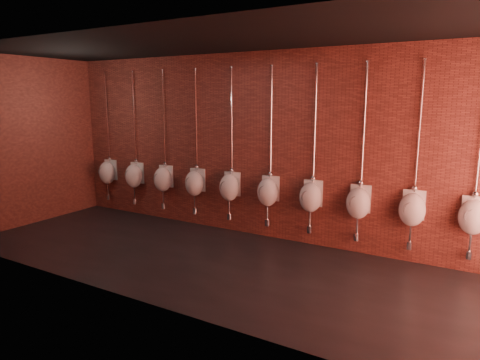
% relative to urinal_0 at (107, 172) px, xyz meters
% --- Properties ---
extents(ground, '(8.50, 8.50, 0.00)m').
position_rel_urinal_0_xyz_m(ground, '(3.69, -1.37, -0.86)').
color(ground, black).
rests_on(ground, ground).
extents(room_shell, '(8.54, 3.04, 3.22)m').
position_rel_urinal_0_xyz_m(room_shell, '(3.69, -1.37, 1.15)').
color(room_shell, black).
rests_on(room_shell, ground).
extents(urinal_0, '(0.41, 0.37, 2.72)m').
position_rel_urinal_0_xyz_m(urinal_0, '(0.00, 0.00, 0.00)').
color(urinal_0, white).
rests_on(urinal_0, ground).
extents(urinal_1, '(0.41, 0.37, 2.72)m').
position_rel_urinal_0_xyz_m(urinal_1, '(0.78, 0.00, 0.00)').
color(urinal_1, white).
rests_on(urinal_1, ground).
extents(urinal_2, '(0.41, 0.37, 2.72)m').
position_rel_urinal_0_xyz_m(urinal_2, '(1.55, 0.00, 0.00)').
color(urinal_2, white).
rests_on(urinal_2, ground).
extents(urinal_3, '(0.41, 0.37, 2.72)m').
position_rel_urinal_0_xyz_m(urinal_3, '(2.33, 0.00, 0.00)').
color(urinal_3, white).
rests_on(urinal_3, ground).
extents(urinal_4, '(0.41, 0.37, 2.72)m').
position_rel_urinal_0_xyz_m(urinal_4, '(3.10, 0.00, 0.00)').
color(urinal_4, white).
rests_on(urinal_4, ground).
extents(urinal_5, '(0.41, 0.37, 2.72)m').
position_rel_urinal_0_xyz_m(urinal_5, '(3.88, 0.00, 0.00)').
color(urinal_5, white).
rests_on(urinal_5, ground).
extents(urinal_6, '(0.41, 0.37, 2.72)m').
position_rel_urinal_0_xyz_m(urinal_6, '(4.65, 0.00, 0.00)').
color(urinal_6, white).
rests_on(urinal_6, ground).
extents(urinal_7, '(0.41, 0.37, 2.72)m').
position_rel_urinal_0_xyz_m(urinal_7, '(5.43, 0.00, 0.00)').
color(urinal_7, white).
rests_on(urinal_7, ground).
extents(urinal_8, '(0.41, 0.37, 2.72)m').
position_rel_urinal_0_xyz_m(urinal_8, '(6.21, 0.00, 0.00)').
color(urinal_8, white).
rests_on(urinal_8, ground).
extents(urinal_9, '(0.41, 0.37, 2.72)m').
position_rel_urinal_0_xyz_m(urinal_9, '(6.98, 0.00, 0.00)').
color(urinal_9, white).
rests_on(urinal_9, ground).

